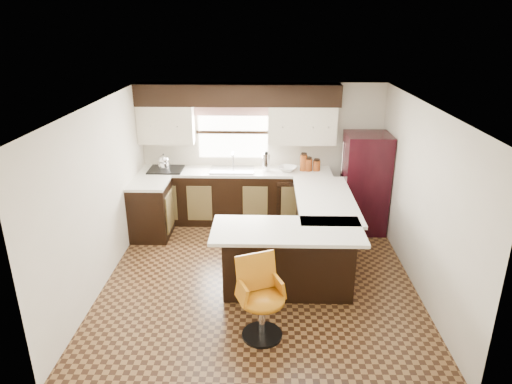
{
  "coord_description": "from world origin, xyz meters",
  "views": [
    {
      "loc": [
        0.1,
        -5.58,
        3.38
      ],
      "look_at": [
        -0.06,
        0.45,
        1.1
      ],
      "focal_mm": 32.0,
      "sensor_mm": 36.0,
      "label": 1
    }
  ],
  "objects_px": {
    "peninsula_return": "(288,261)",
    "refrigerator": "(365,183)",
    "peninsula_long": "(320,229)",
    "bar_chair": "(262,300)"
  },
  "relations": [
    {
      "from": "peninsula_long",
      "to": "peninsula_return",
      "type": "distance_m",
      "value": 1.11
    },
    {
      "from": "peninsula_long",
      "to": "bar_chair",
      "type": "relative_size",
      "value": 2.06
    },
    {
      "from": "refrigerator",
      "to": "bar_chair",
      "type": "distance_m",
      "value": 3.36
    },
    {
      "from": "peninsula_long",
      "to": "refrigerator",
      "type": "height_order",
      "value": "refrigerator"
    },
    {
      "from": "peninsula_long",
      "to": "peninsula_return",
      "type": "relative_size",
      "value": 1.18
    },
    {
      "from": "bar_chair",
      "to": "peninsula_return",
      "type": "bearing_deg",
      "value": 48.91
    },
    {
      "from": "peninsula_long",
      "to": "peninsula_return",
      "type": "bearing_deg",
      "value": -118.3
    },
    {
      "from": "peninsula_return",
      "to": "refrigerator",
      "type": "xyz_separation_m",
      "value": [
        1.35,
        1.95,
        0.38
      ]
    },
    {
      "from": "peninsula_return",
      "to": "refrigerator",
      "type": "distance_m",
      "value": 2.4
    },
    {
      "from": "peninsula_long",
      "to": "refrigerator",
      "type": "xyz_separation_m",
      "value": [
        0.82,
        0.98,
        0.38
      ]
    }
  ]
}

